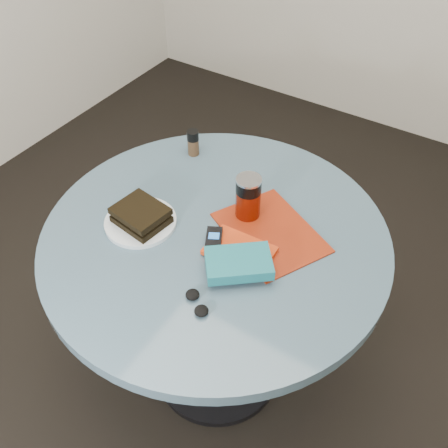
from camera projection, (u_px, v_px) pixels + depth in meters
The scene contains 11 objects.
ground at pixel (218, 367), 1.95m from camera, with size 4.00×4.00×0.00m, color black.
table at pixel (216, 270), 1.54m from camera, with size 1.00×1.00×0.75m.
plate at pixel (141, 222), 1.45m from camera, with size 0.21×0.21×0.01m, color white.
sandwich at pixel (141, 215), 1.42m from camera, with size 0.16×0.14×0.05m.
soda_can at pixel (248, 198), 1.43m from camera, with size 0.09×0.09×0.14m.
pepper_grinder at pixel (193, 143), 1.66m from camera, with size 0.05×0.05×0.09m.
magazine at pixel (270, 232), 1.42m from camera, with size 0.30×0.23×0.01m, color maroon.
red_book at pixel (240, 251), 1.36m from camera, with size 0.18×0.12×0.01m, color red.
novel at pixel (239, 263), 1.30m from camera, with size 0.17×0.11×0.03m, color #17636E.
mp3_player at pixel (214, 238), 1.38m from camera, with size 0.07×0.09×0.01m.
headphones at pixel (197, 303), 1.24m from camera, with size 0.10×0.08×0.02m.
Camera 1 is at (0.56, -0.83, 1.77)m, focal length 40.00 mm.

